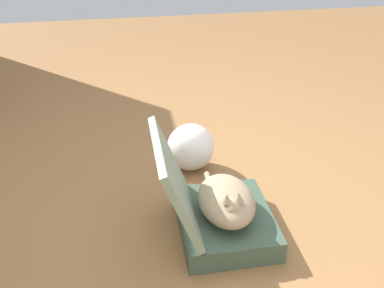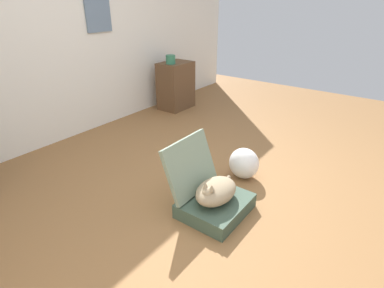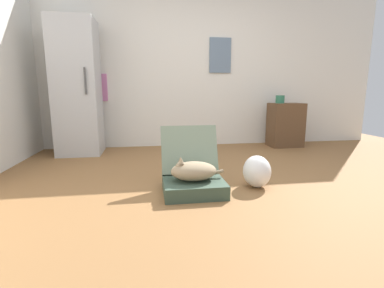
# 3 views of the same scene
# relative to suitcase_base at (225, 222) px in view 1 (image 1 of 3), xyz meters

# --- Properties ---
(ground_plane) EXTENTS (7.68, 7.68, 0.00)m
(ground_plane) POSITION_rel_suitcase_base_xyz_m (0.37, 0.08, -0.06)
(ground_plane) COLOR olive
(ground_plane) RESTS_ON ground
(suitcase_base) EXTENTS (0.54, 0.47, 0.12)m
(suitcase_base) POSITION_rel_suitcase_base_xyz_m (0.00, 0.00, 0.00)
(suitcase_base) COLOR #384C3D
(suitcase_base) RESTS_ON ground
(suitcase_lid) EXTENTS (0.54, 0.20, 0.45)m
(suitcase_lid) POSITION_rel_suitcase_base_xyz_m (0.00, 0.25, 0.29)
(suitcase_lid) COLOR gray
(suitcase_lid) RESTS_ON suitcase_base
(cat) EXTENTS (0.49, 0.28, 0.21)m
(cat) POSITION_rel_suitcase_base_xyz_m (-0.01, 0.00, 0.15)
(cat) COLOR #998466
(cat) RESTS_ON suitcase_base
(plastic_bag_white) EXTENTS (0.26, 0.29, 0.30)m
(plastic_bag_white) POSITION_rel_suitcase_base_xyz_m (0.62, 0.07, 0.09)
(plastic_bag_white) COLOR white
(plastic_bag_white) RESTS_ON ground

